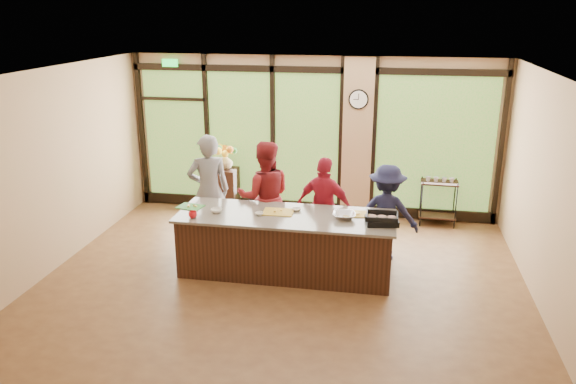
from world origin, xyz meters
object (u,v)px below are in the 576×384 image
at_px(cook_left, 209,191).
at_px(bar_cart, 438,196).
at_px(island_base, 286,245).
at_px(flower_stand, 226,191).
at_px(cook_right, 386,213).
at_px(roasting_pan, 382,221).

xyz_separation_m(cook_left, bar_cart, (3.83, 1.62, -0.40)).
bearing_deg(cook_left, island_base, 126.27).
distance_m(island_base, bar_cart, 3.41).
bearing_deg(flower_stand, cook_left, -82.56).
relative_size(cook_left, bar_cart, 2.08).
relative_size(cook_left, cook_right, 1.22).
height_order(cook_left, cook_right, cook_left).
relative_size(cook_left, roasting_pan, 4.27).
height_order(flower_stand, bar_cart, bar_cart).
bearing_deg(bar_cart, cook_left, -155.72).
distance_m(island_base, roasting_pan, 1.49).
bearing_deg(cook_left, cook_right, 154.19).
distance_m(island_base, flower_stand, 2.88).
bearing_deg(cook_right, roasting_pan, 90.25).
height_order(island_base, cook_left, cook_left).
relative_size(island_base, flower_stand, 3.52).
bearing_deg(cook_right, bar_cart, -114.04).
relative_size(island_base, cook_left, 1.64).
bearing_deg(roasting_pan, flower_stand, 130.76).
distance_m(roasting_pan, flower_stand, 3.94).
height_order(cook_right, bar_cart, cook_right).
height_order(island_base, bar_cart, bar_cart).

